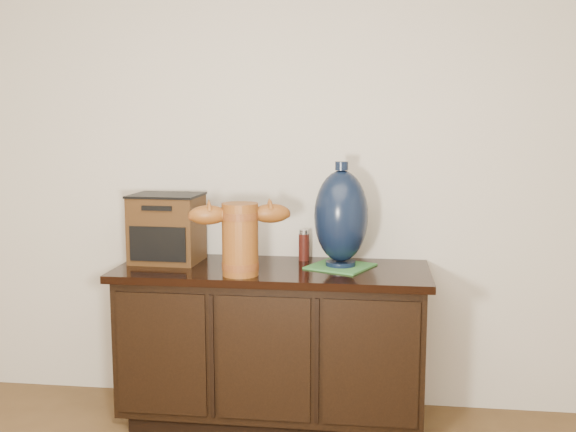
# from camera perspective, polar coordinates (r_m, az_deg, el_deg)

# --- Properties ---
(room) EXTENTS (5.00, 5.00, 5.00)m
(room) POSITION_cam_1_polar(r_m,az_deg,el_deg) (0.96, -22.20, -0.88)
(room) COLOR #50361B
(room) RESTS_ON ground
(sideboard) EXTENTS (1.46, 0.56, 0.75)m
(sideboard) POSITION_cam_1_polar(r_m,az_deg,el_deg) (3.26, -1.31, -10.71)
(sideboard) COLOR black
(sideboard) RESTS_ON ground
(terracotta_vessel) EXTENTS (0.45, 0.22, 0.32)m
(terracotta_vessel) POSITION_cam_1_polar(r_m,az_deg,el_deg) (2.99, -4.08, -1.60)
(terracotta_vessel) COLOR brown
(terracotta_vessel) RESTS_ON sideboard
(tv_radio) EXTENTS (0.34, 0.28, 0.33)m
(tv_radio) POSITION_cam_1_polar(r_m,az_deg,el_deg) (3.32, -10.21, -1.02)
(tv_radio) COLOR #3A220E
(tv_radio) RESTS_ON sideboard
(green_mat) EXTENTS (0.35, 0.35, 0.01)m
(green_mat) POSITION_cam_1_polar(r_m,az_deg,el_deg) (3.18, 4.47, -4.26)
(green_mat) COLOR #327033
(green_mat) RESTS_ON sideboard
(lamp_base) EXTENTS (0.33, 0.33, 0.49)m
(lamp_base) POSITION_cam_1_polar(r_m,az_deg,el_deg) (3.14, 4.51, -0.05)
(lamp_base) COLOR black
(lamp_base) RESTS_ON green_mat
(spray_can) EXTENTS (0.05, 0.05, 0.15)m
(spray_can) POSITION_cam_1_polar(r_m,az_deg,el_deg) (3.31, 1.36, -2.49)
(spray_can) COLOR #58160F
(spray_can) RESTS_ON sideboard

